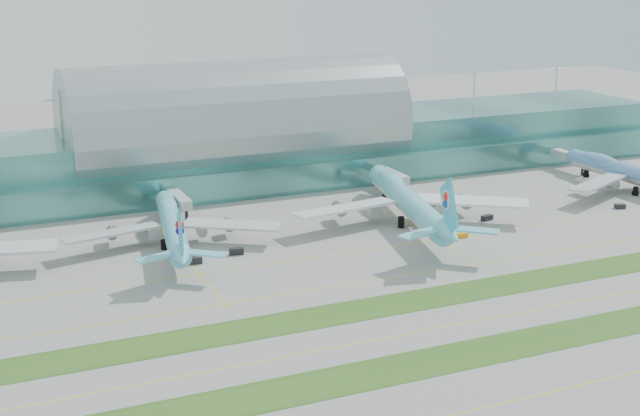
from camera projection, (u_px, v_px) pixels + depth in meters
name	position (u px, v px, depth m)	size (l,w,h in m)	color
ground	(415.00, 304.00, 207.51)	(700.00, 700.00, 0.00)	gray
terminal	(237.00, 142.00, 316.92)	(340.00, 69.10, 36.00)	#3D7A75
grass_strip_near	(483.00, 351.00, 182.87)	(420.00, 12.00, 0.08)	#2D591E
grass_strip_far	(411.00, 301.00, 209.26)	(420.00, 12.00, 0.08)	#2D591E
taxiline_a	(543.00, 394.00, 165.28)	(420.00, 0.35, 0.01)	yellow
taxiline_b	(447.00, 326.00, 195.19)	(420.00, 0.35, 0.01)	yellow
taxiline_c	(379.00, 279.00, 223.35)	(420.00, 0.35, 0.01)	yellow
taxiline_d	(342.00, 253.00, 242.70)	(420.00, 0.35, 0.01)	yellow
airliner_b	(172.00, 224.00, 248.87)	(60.00, 68.88, 19.04)	#64C5DC
airliner_c	(408.00, 200.00, 269.12)	(71.85, 82.75, 22.99)	#64C9DD
airliner_d	(634.00, 173.00, 304.36)	(66.03, 74.91, 20.63)	#5B8CC8
gse_c	(195.00, 260.00, 234.80)	(3.67, 2.07, 1.82)	black
gse_d	(236.00, 251.00, 241.74)	(3.85, 1.81, 1.82)	black
gse_e	(462.00, 235.00, 256.45)	(3.43, 1.83, 1.29)	orange
gse_f	(487.00, 218.00, 272.98)	(3.76, 1.77, 1.58)	black
gse_g	(620.00, 206.00, 285.58)	(3.25, 1.90, 1.46)	black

